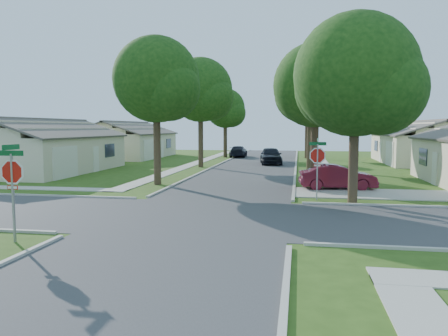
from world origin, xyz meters
name	(u,v)px	position (x,y,z in m)	size (l,w,h in m)	color
ground	(199,216)	(0.00, 0.00, 0.00)	(100.00, 100.00, 0.00)	#2C4813
road_ns	(199,216)	(0.00, 0.00, 0.00)	(7.00, 100.00, 0.02)	#333335
sidewalk_ne	(323,164)	(6.10, 26.00, 0.02)	(1.20, 40.00, 0.04)	#9E9B91
sidewalk_nw	(198,162)	(-6.10, 26.00, 0.02)	(1.20, 40.00, 0.04)	#9E9B91
driveway	(377,194)	(7.90, 7.10, 0.03)	(8.80, 3.60, 0.05)	#9E9B91
stop_sign_sw	(12,176)	(-4.70, -4.70, 2.03)	(1.05, 0.80, 2.98)	gray
stop_sign_ne	(317,158)	(4.70, 4.70, 2.03)	(1.05, 0.80, 2.98)	gray
tree_e_near	(316,89)	(4.75, 9.01, 5.64)	(4.97, 4.80, 8.28)	#38281C
tree_e_mid	(311,94)	(4.76, 21.01, 6.25)	(5.59, 5.40, 9.21)	#38281C
tree_e_far	(308,105)	(4.75, 34.01, 5.98)	(5.17, 5.00, 8.72)	#38281C
tree_w_near	(157,84)	(-4.64, 9.01, 6.12)	(5.38, 5.20, 8.97)	#38281C
tree_w_mid	(201,93)	(-4.64, 21.01, 6.49)	(5.80, 5.60, 9.56)	#38281C
tree_w_far	(226,110)	(-4.65, 34.01, 5.51)	(4.76, 4.60, 8.04)	#38281C
tree_ne_corner	(357,81)	(6.36, 4.21, 5.59)	(5.80, 5.60, 8.66)	#38281C
house_ne_far	(425,148)	(15.99, 29.00, 1.52)	(8.42, 13.60, 4.23)	beige
house_nw_near	(44,153)	(-15.99, 15.00, 1.52)	(8.42, 13.60, 4.23)	beige
house_nw_far	(128,144)	(-15.99, 32.00, 1.52)	(8.42, 13.60, 4.23)	beige
car_driveway	(338,177)	(6.00, 8.70, 0.70)	(1.48, 4.24, 1.40)	#571120
car_curb_east	(271,156)	(1.20, 25.21, 0.82)	(1.93, 4.80, 1.63)	black
car_curb_west	(238,152)	(-3.20, 34.41, 0.66)	(1.86, 4.57, 1.33)	black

